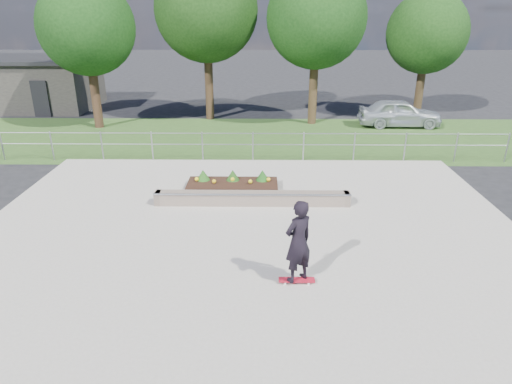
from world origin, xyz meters
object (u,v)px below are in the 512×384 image
skateboarder (298,242)px  parked_car (400,113)px  grind_ledge (252,198)px  planter_bed (233,184)px

skateboarder → parked_car: (6.30, 14.70, -0.37)m
grind_ledge → skateboarder: skateboarder is taller
parked_car → planter_bed: bearing=139.7°
planter_bed → skateboarder: size_ratio=1.52×
skateboarder → parked_car: size_ratio=0.48×
grind_ledge → skateboarder: (1.07, -4.32, 0.81)m
planter_bed → parked_car: parked_car is taller
planter_bed → skateboarder: (1.76, -5.60, 0.83)m
planter_bed → parked_car: (8.05, 9.10, 0.46)m
grind_ledge → planter_bed: 1.45m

